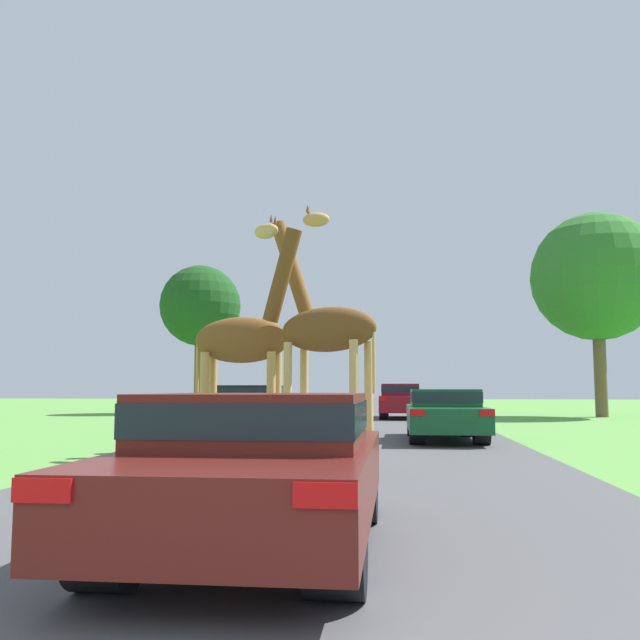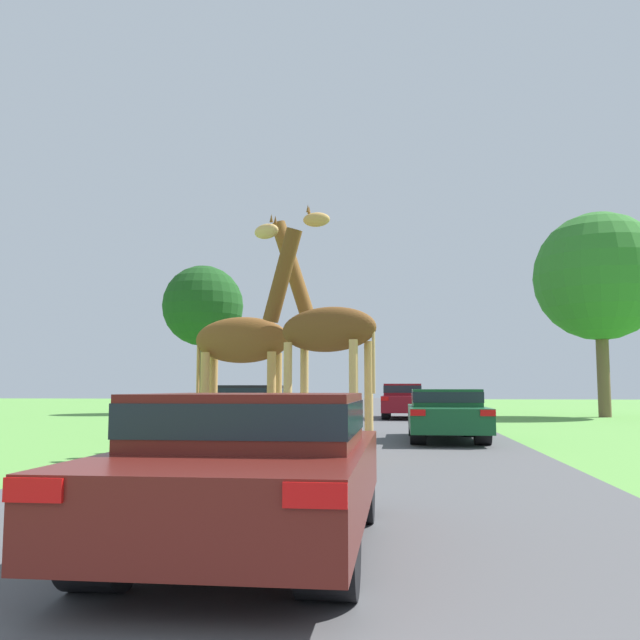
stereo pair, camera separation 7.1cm
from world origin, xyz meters
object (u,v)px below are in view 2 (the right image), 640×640
object	(u,v)px
car_far_ahead	(248,408)
tree_left_edge	(599,277)
car_queue_right	(402,400)
giraffe_near_road	(320,331)
car_lead_maroon	(254,463)
tree_centre_back	(203,307)
giraffe_companion	(250,340)
car_queue_left	(446,412)

from	to	relation	value
car_far_ahead	tree_left_edge	bearing A→B (deg)	45.54
car_queue_right	giraffe_near_road	bearing A→B (deg)	-95.13
giraffe_near_road	car_far_ahead	bearing A→B (deg)	50.56
car_lead_maroon	tree_centre_back	size ratio (longest dim) A/B	0.52
giraffe_companion	tree_centre_back	distance (m)	21.59
giraffe_near_road	giraffe_companion	bearing A→B (deg)	76.61
tree_left_edge	tree_centre_back	distance (m)	19.24
car_far_ahead	giraffe_near_road	bearing A→B (deg)	-65.42
car_lead_maroon	tree_centre_back	world-z (taller)	tree_centre_back
car_queue_right	car_far_ahead	xyz separation A→B (m)	(-4.18, -11.14, -0.06)
car_far_ahead	tree_centre_back	bearing A→B (deg)	110.98
giraffe_near_road	tree_left_edge	distance (m)	22.13
giraffe_near_road	car_queue_right	world-z (taller)	giraffe_near_road
tree_left_edge	car_lead_maroon	bearing A→B (deg)	-111.28
giraffe_near_road	car_queue_right	bearing A→B (deg)	20.85
car_queue_right	car_queue_left	bearing A→B (deg)	-85.19
car_lead_maroon	tree_left_edge	bearing A→B (deg)	68.72
car_queue_left	tree_centre_back	xyz separation A→B (m)	(-11.21, 16.72, 4.79)
giraffe_companion	tree_centre_back	bearing A→B (deg)	-157.68
car_queue_left	tree_left_edge	distance (m)	17.30
giraffe_companion	car_lead_maroon	world-z (taller)	giraffe_companion
giraffe_companion	car_queue_left	xyz separation A→B (m)	(4.16, 3.44, -1.58)
giraffe_companion	car_lead_maroon	distance (m)	8.59
giraffe_companion	car_queue_left	bearing A→B (deg)	132.58
giraffe_near_road	car_queue_left	world-z (taller)	giraffe_near_road
car_far_ahead	tree_left_edge	xyz separation A→B (m)	(13.07, 13.32, 5.55)
car_lead_maroon	car_queue_left	world-z (taller)	car_queue_left
car_lead_maroon	car_queue_right	size ratio (longest dim) A/B	0.86
tree_centre_back	car_far_ahead	bearing A→B (deg)	-69.02
car_lead_maroon	car_queue_left	distance (m)	11.88
giraffe_companion	car_queue_left	world-z (taller)	giraffe_companion
car_queue_right	tree_left_edge	world-z (taller)	tree_left_edge
tree_centre_back	giraffe_companion	bearing A→B (deg)	-70.72
giraffe_companion	tree_centre_back	xyz separation A→B (m)	(-7.05, 20.15, 3.21)
giraffe_companion	car_queue_right	distance (m)	16.00
car_queue_right	tree_centre_back	distance (m)	12.10
giraffe_near_road	tree_left_edge	size ratio (longest dim) A/B	0.51
car_queue_left	car_lead_maroon	bearing A→B (deg)	-101.01
giraffe_near_road	tree_centre_back	bearing A→B (deg)	47.95
giraffe_near_road	tree_left_edge	bearing A→B (deg)	-2.59
giraffe_near_road	giraffe_companion	xyz separation A→B (m)	(-1.62, 1.33, -0.06)
car_lead_maroon	car_far_ahead	size ratio (longest dim) A/B	0.91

